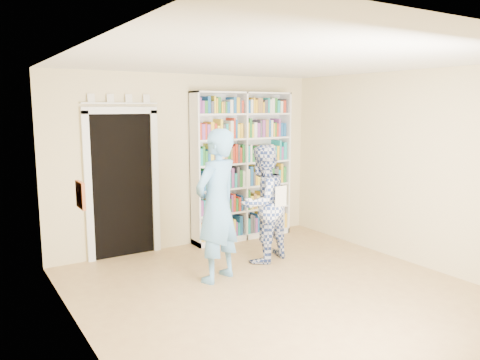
% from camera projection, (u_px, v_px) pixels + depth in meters
% --- Properties ---
extents(floor, '(5.00, 5.00, 0.00)m').
position_uv_depth(floor, '(285.00, 296.00, 5.50)').
color(floor, '#A47B4F').
rests_on(floor, ground).
extents(ceiling, '(5.00, 5.00, 0.00)m').
position_uv_depth(ceiling, '(289.00, 60.00, 5.08)').
color(ceiling, white).
rests_on(ceiling, wall_back).
extents(wall_back, '(4.50, 0.00, 4.50)m').
position_uv_depth(wall_back, '(190.00, 161.00, 7.39)').
color(wall_back, beige).
rests_on(wall_back, floor).
extents(wall_left, '(0.00, 5.00, 5.00)m').
position_uv_depth(wall_left, '(84.00, 204.00, 4.11)').
color(wall_left, beige).
rests_on(wall_left, floor).
extents(wall_right, '(0.00, 5.00, 5.00)m').
position_uv_depth(wall_right, '(416.00, 169.00, 6.48)').
color(wall_right, beige).
rests_on(wall_right, floor).
extents(bookshelf, '(1.77, 0.33, 2.44)m').
position_uv_depth(bookshelf, '(242.00, 166.00, 7.74)').
color(bookshelf, white).
rests_on(bookshelf, floor).
extents(doorway, '(1.10, 0.08, 2.43)m').
position_uv_depth(doorway, '(122.00, 177.00, 6.82)').
color(doorway, black).
rests_on(doorway, floor).
extents(wall_art, '(0.03, 0.25, 0.25)m').
position_uv_depth(wall_art, '(80.00, 195.00, 4.28)').
color(wall_art, brown).
rests_on(wall_art, wall_left).
extents(man_blue, '(0.83, 0.69, 1.94)m').
position_uv_depth(man_blue, '(217.00, 206.00, 5.87)').
color(man_blue, '#5D9BD0').
rests_on(man_blue, floor).
extents(man_plaid, '(0.96, 0.84, 1.68)m').
position_uv_depth(man_plaid, '(262.00, 204.00, 6.63)').
color(man_plaid, navy).
rests_on(man_plaid, floor).
extents(paper_sheet, '(0.20, 0.03, 0.29)m').
position_uv_depth(paper_sheet, '(281.00, 196.00, 6.45)').
color(paper_sheet, white).
rests_on(paper_sheet, man_plaid).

